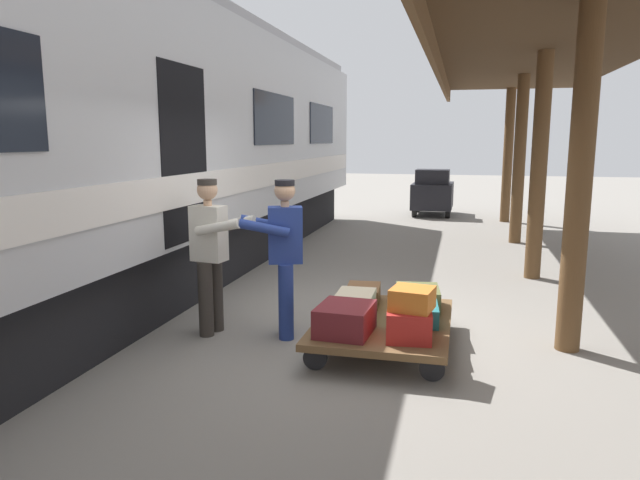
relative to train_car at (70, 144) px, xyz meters
The scene contains 14 objects.
ground_plane 4.02m from the train_car, behind, with size 60.00×60.00×0.00m, color gray.
platform_canopy 5.75m from the train_car, behind, with size 3.20×20.05×3.56m.
train_car is the anchor object (origin of this frame).
luggage_cart 4.27m from the train_car, behind, with size 1.34×1.87×0.30m.
suitcase_maroon_trunk 4.00m from the train_car, 165.87° to the left, with size 0.49×0.58×0.28m, color maroon.
suitcase_olive_duffel 4.47m from the train_car, behind, with size 0.46×0.55×0.22m, color brown.
suitcase_cream_canvas 3.92m from the train_car, behind, with size 0.38×0.56×0.26m, color beige.
suitcase_brown_leather 3.92m from the train_car, behind, with size 0.36×0.53×0.20m, color brown.
suitcase_red_plastic 4.54m from the train_car, 167.86° to the left, with size 0.41×0.48×0.28m, color #AD231E.
suitcase_teal_softside 4.49m from the train_car, behind, with size 0.48×0.53×0.19m, color #1E666B.
suitcase_orange_carryall 4.49m from the train_car, 167.86° to the left, with size 0.37×0.36×0.20m, color #CC6B23.
porter_in_overalls 2.99m from the train_car, behind, with size 0.73×0.57×1.70m.
porter_by_door 2.30m from the train_car, 168.67° to the left, with size 0.71×0.50×1.70m.
baggage_tug 11.25m from the train_car, 109.76° to the right, with size 1.13×1.72×1.30m.
Camera 1 is at (-1.12, 6.09, 2.12)m, focal length 32.54 mm.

